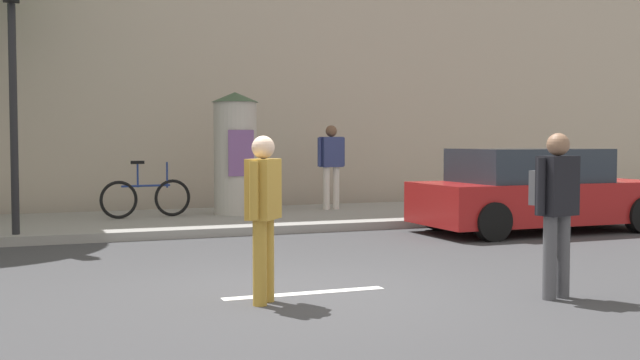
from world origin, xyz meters
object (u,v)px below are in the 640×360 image
at_px(traffic_light, 12,47).
at_px(pedestrian_near_pole, 263,206).
at_px(pedestrian_in_light_jacket, 331,159).
at_px(poster_column, 235,152).
at_px(bicycle_leaning, 146,197).
at_px(parked_car_dark, 535,192).
at_px(pedestrian_with_bag, 556,200).

bearing_deg(traffic_light, pedestrian_near_pole, -67.24).
distance_m(traffic_light, pedestrian_in_light_jacket, 6.99).
xyz_separation_m(poster_column, bicycle_leaning, (-1.78, -0.04, -0.85)).
relative_size(traffic_light, pedestrian_near_pole, 2.59).
height_order(pedestrian_near_pole, bicycle_leaning, pedestrian_near_pole).
bearing_deg(poster_column, pedestrian_in_light_jacket, 8.27).
bearing_deg(poster_column, parked_car_dark, -38.18).
height_order(pedestrian_with_bag, parked_car_dark, pedestrian_with_bag).
distance_m(poster_column, pedestrian_with_bag, 8.60).
xyz_separation_m(traffic_light, bicycle_leaning, (2.32, 2.08, -2.53)).
height_order(traffic_light, bicycle_leaning, traffic_light).
relative_size(pedestrian_near_pole, parked_car_dark, 0.38).
xyz_separation_m(pedestrian_with_bag, parked_car_dark, (3.43, 4.94, -0.30)).
bearing_deg(parked_car_dark, pedestrian_near_pole, -146.94).
relative_size(pedestrian_with_bag, bicycle_leaning, 0.97).
distance_m(traffic_light, poster_column, 4.91).
xyz_separation_m(traffic_light, pedestrian_near_pole, (2.34, -5.57, -2.09)).
bearing_deg(pedestrian_near_pole, bicycle_leaning, 90.15).
relative_size(traffic_light, pedestrian_with_bag, 2.55).
distance_m(pedestrian_with_bag, bicycle_leaning, 8.97).
bearing_deg(poster_column, traffic_light, -152.65).
xyz_separation_m(pedestrian_near_pole, pedestrian_in_light_jacket, (3.95, 8.00, 0.25)).
distance_m(pedestrian_with_bag, pedestrian_in_light_jacket, 8.91).
xyz_separation_m(poster_column, parked_car_dark, (4.55, -3.58, -0.68)).
relative_size(pedestrian_with_bag, pedestrian_in_light_jacket, 0.95).
bearing_deg(traffic_light, parked_car_dark, -9.60).
xyz_separation_m(traffic_light, poster_column, (4.09, 2.12, -1.68)).
distance_m(poster_column, pedestrian_near_pole, 7.89).
relative_size(poster_column, parked_car_dark, 0.55).
distance_m(pedestrian_near_pole, pedestrian_with_bag, 2.99).
height_order(pedestrian_in_light_jacket, bicycle_leaning, pedestrian_in_light_jacket).
relative_size(traffic_light, bicycle_leaning, 2.47).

